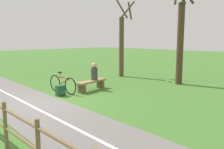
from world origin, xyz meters
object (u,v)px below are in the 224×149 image
bench (92,84)px  tree_mid_field (122,43)px  person_seated (94,72)px  backpack (61,91)px  tree_near_bench (180,39)px  bicycle (62,84)px

bench → tree_mid_field: 4.71m
person_seated → backpack: 1.90m
tree_mid_field → tree_near_bench: bearing=93.3°
bench → tree_mid_field: (-3.97, -1.80, 1.77)m
bench → backpack: bearing=-11.6°
bench → tree_near_bench: bearing=145.3°
bicycle → tree_near_bench: bearing=61.5°
bench → backpack: bench is taller
bench → tree_mid_field: bearing=-164.6°
bicycle → tree_near_bench: (-5.42, 2.52, 1.95)m
bench → tree_mid_field: size_ratio=0.38×
person_seated → tree_near_bench: tree_near_bench is taller
person_seated → backpack: bearing=-10.3°
person_seated → tree_mid_field: bearing=-163.9°
person_seated → backpack: size_ratio=1.82×
tree_mid_field → backpack: bearing=17.2°
person_seated → tree_near_bench: 4.74m
bicycle → backpack: size_ratio=4.13×
tree_near_bench → person_seated: bearing=-27.2°
tree_mid_field → tree_near_bench: 3.84m
bicycle → bench: bearing=64.5°
backpack → tree_mid_field: (-5.58, -1.73, 1.87)m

